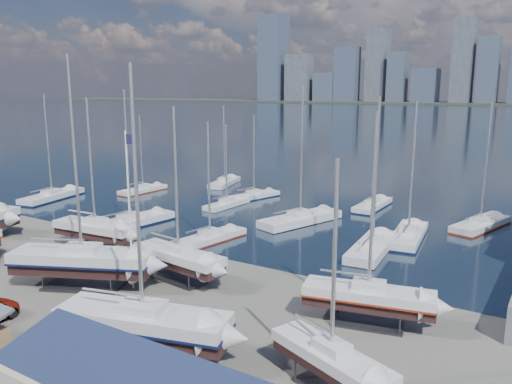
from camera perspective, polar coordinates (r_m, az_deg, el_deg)
The scene contains 22 objects.
ground at distance 42.26m, azimuth -16.29°, elevation -10.17°, with size 1400.00×1400.00×0.00m, color #605E59.
water at distance 337.52m, azimuth 26.92°, elevation 7.69°, with size 1400.00×600.00×0.40m, color #182738.
sailboat_cradle_2 at distance 51.32m, azimuth -17.89°, elevation -4.04°, with size 9.11×3.28×14.68m.
sailboat_cradle_3 at distance 41.81m, azimuth -19.23°, elevation -7.43°, with size 11.46×7.49×17.90m.
sailboat_cradle_4 at distance 41.34m, azimuth -8.85°, elevation -7.39°, with size 8.79×3.39×14.13m.
sailboat_cradle_5 at distance 30.55m, azimuth -12.80°, elevation -14.35°, with size 10.79×5.52×16.74m.
sailboat_cradle_6 at distance 34.33m, azimuth 12.72°, elevation -11.61°, with size 8.91×4.19×14.05m.
sailboat_cradle_7 at distance 27.04m, azimuth 8.59°, elevation -18.34°, with size 7.52×4.57×12.20m.
sailboat_moored_0 at distance 76.73m, azimuth -22.25°, elevation -0.59°, with size 4.89×10.75×15.52m.
sailboat_moored_1 at distance 77.96m, azimuth -12.79°, elevation 0.17°, with size 2.81×8.31×12.23m.
sailboat_moored_2 at distance 81.92m, azimuth -3.61°, elevation 0.99°, with size 4.72×9.32×13.55m.
sailboat_moored_3 at distance 58.96m, azimuth -14.11°, elevation -3.54°, with size 4.45×11.08×16.11m.
sailboat_moored_4 at distance 66.65m, azimuth -3.36°, elevation -1.45°, with size 2.57×7.71×11.47m.
sailboat_moored_5 at distance 71.62m, azimuth -0.23°, elevation -0.54°, with size 4.60×8.64×12.44m.
sailboat_moored_6 at distance 51.66m, azimuth -5.28°, elevation -5.38°, with size 3.81×8.89×12.88m.
sailboat_moored_7 at distance 58.58m, azimuth 5.10°, elevation -3.31°, with size 6.43×11.45×16.67m.
sailboat_moored_8 at distance 67.56m, azimuth 13.18°, elevation -1.58°, with size 2.66×8.99×13.38m.
sailboat_moored_9 at distance 49.57m, azimuth 13.16°, elevation -6.36°, with size 3.72×10.45×15.46m.
sailboat_moored_10 at distance 54.44m, azimuth 17.00°, elevation -4.96°, with size 3.91×10.27×14.98m.
sailboat_moored_11 at distance 61.74m, azimuth 24.28°, elevation -3.56°, with size 5.45×10.18×14.65m.
car_d at distance 30.52m, azimuth -22.36°, elevation -18.03°, with size 1.89×4.66×1.35m, color gray.
flagpole at distance 39.07m, azimuth -14.25°, elevation -0.85°, with size 1.09×0.12×12.38m.
Camera 1 is at (29.72, -35.86, 15.31)m, focal length 35.00 mm.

